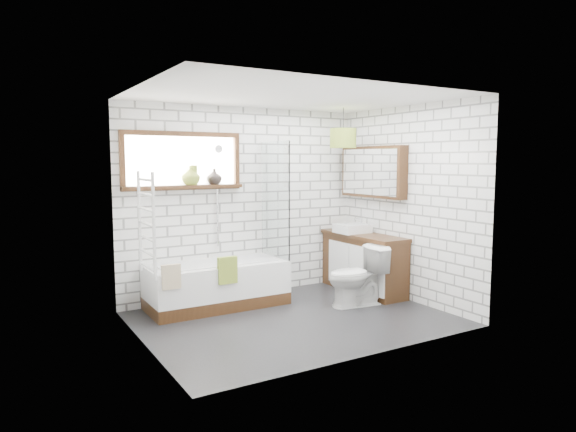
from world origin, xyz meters
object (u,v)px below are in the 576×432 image
bathtub (217,285)px  vanity (363,263)px  pendant (343,138)px  basin (352,228)px  toilet (357,276)px

bathtub → vanity: 2.07m
pendant → basin: bearing=19.1°
basin → pendant: 1.26m
vanity → toilet: vanity is taller
vanity → basin: basin is taller
basin → toilet: 0.97m
bathtub → vanity: bearing=-9.4°
vanity → basin: (-0.06, 0.18, 0.46)m
bathtub → basin: size_ratio=3.99×
toilet → pendant: pendant is taller
bathtub → pendant: 2.53m
toilet → pendant: 1.85m
bathtub → vanity: size_ratio=1.21×
vanity → pendant: pendant is taller
bathtub → basin: bearing=-4.4°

